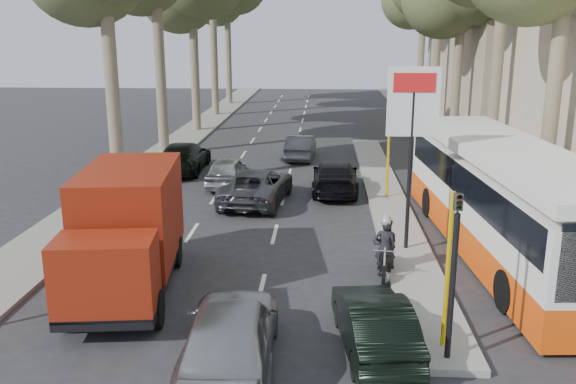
{
  "coord_description": "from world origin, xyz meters",
  "views": [
    {
      "loc": [
        0.66,
        -12.77,
        6.55
      ],
      "look_at": [
        -0.42,
        5.99,
        1.6
      ],
      "focal_mm": 38.0,
      "sensor_mm": 36.0,
      "label": 1
    }
  ],
  "objects_px": {
    "silver_hatchback": "(230,335)",
    "red_truck": "(127,229)",
    "dark_hatchback": "(374,323)",
    "city_bus": "(504,196)",
    "motorcycle": "(385,247)"
  },
  "relations": [
    {
      "from": "silver_hatchback",
      "to": "red_truck",
      "type": "xyz_separation_m",
      "value": [
        -3.21,
        3.79,
        0.88
      ]
    },
    {
      "from": "dark_hatchback",
      "to": "city_bus",
      "type": "xyz_separation_m",
      "value": [
        4.33,
        6.2,
        1.15
      ]
    },
    {
      "from": "silver_hatchback",
      "to": "dark_hatchback",
      "type": "distance_m",
      "value": 3.07
    },
    {
      "from": "silver_hatchback",
      "to": "red_truck",
      "type": "height_order",
      "value": "red_truck"
    },
    {
      "from": "dark_hatchback",
      "to": "motorcycle",
      "type": "distance_m",
      "value": 4.27
    },
    {
      "from": "silver_hatchback",
      "to": "city_bus",
      "type": "distance_m",
      "value": 10.26
    },
    {
      "from": "silver_hatchback",
      "to": "motorcycle",
      "type": "height_order",
      "value": "motorcycle"
    },
    {
      "from": "red_truck",
      "to": "motorcycle",
      "type": "relative_size",
      "value": 2.99
    },
    {
      "from": "silver_hatchback",
      "to": "city_bus",
      "type": "bearing_deg",
      "value": -137.81
    },
    {
      "from": "silver_hatchback",
      "to": "red_truck",
      "type": "relative_size",
      "value": 0.75
    },
    {
      "from": "dark_hatchback",
      "to": "motorcycle",
      "type": "bearing_deg",
      "value": -105.56
    },
    {
      "from": "motorcycle",
      "to": "red_truck",
      "type": "bearing_deg",
      "value": -161.52
    },
    {
      "from": "silver_hatchback",
      "to": "dark_hatchback",
      "type": "height_order",
      "value": "silver_hatchback"
    },
    {
      "from": "red_truck",
      "to": "dark_hatchback",
      "type": "bearing_deg",
      "value": -31.32
    },
    {
      "from": "dark_hatchback",
      "to": "red_truck",
      "type": "relative_size",
      "value": 0.62
    }
  ]
}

